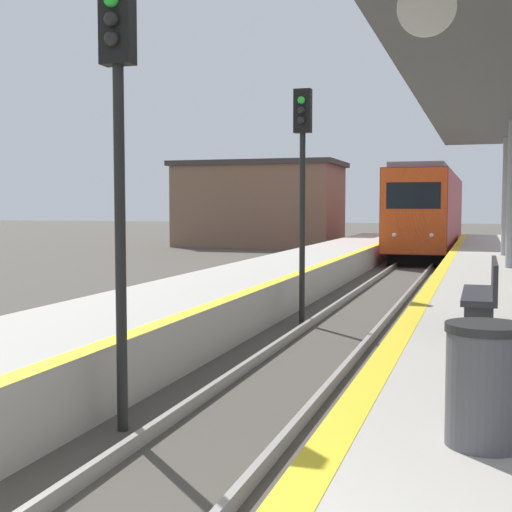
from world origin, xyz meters
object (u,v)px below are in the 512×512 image
train (430,212)px  trash_bin (485,384)px  signal_near (118,121)px  signal_mid (302,162)px  bench (485,291)px

train → trash_bin: bearing=-85.4°
signal_near → signal_mid: 7.57m
train → signal_mid: (-0.97, -23.59, 1.24)m
signal_near → signal_mid: bearing=88.7°
train → bench: train is taller
bench → signal_mid: bearing=129.2°
train → signal_near: size_ratio=3.88×
trash_bin → bench: bench is taller
train → trash_bin: 33.17m
signal_near → train: bearing=87.9°
signal_near → trash_bin: size_ratio=5.78×
signal_mid → bench: signal_mid is taller
train → bench: bearing=-84.6°
bench → trash_bin: bearing=-90.1°
train → bench: 28.21m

